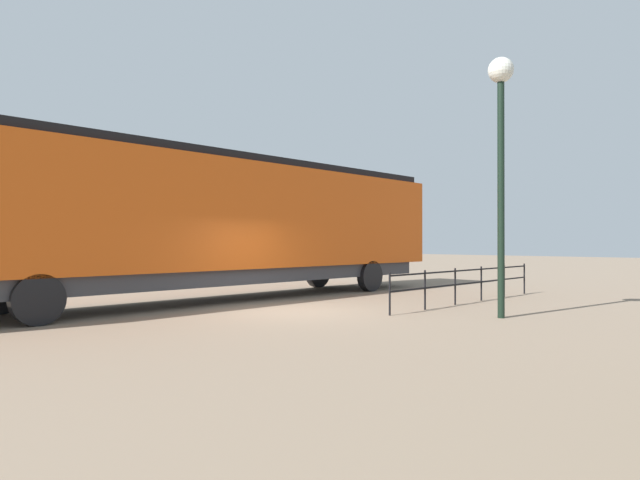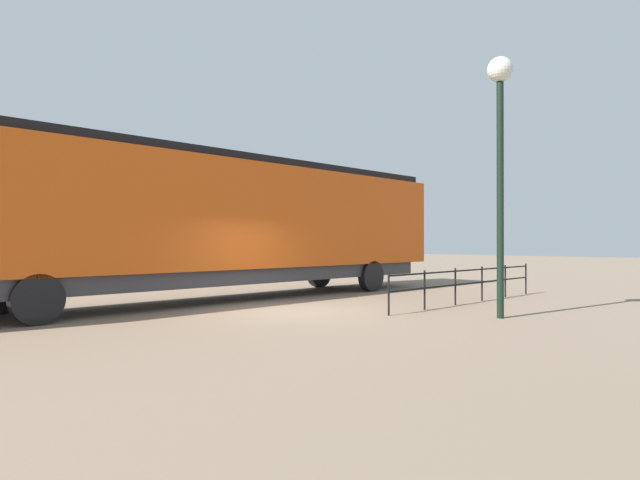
{
  "view_description": "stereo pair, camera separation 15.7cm",
  "coord_description": "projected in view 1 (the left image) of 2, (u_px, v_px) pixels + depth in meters",
  "views": [
    {
      "loc": [
        10.16,
        -9.43,
        1.76
      ],
      "look_at": [
        -0.81,
        1.87,
        1.83
      ],
      "focal_mm": 30.37,
      "sensor_mm": 36.0,
      "label": 1
    },
    {
      "loc": [
        10.27,
        -9.32,
        1.76
      ],
      "look_at": [
        -0.81,
        1.87,
        1.83
      ],
      "focal_mm": 30.37,
      "sensor_mm": 36.0,
      "label": 2
    }
  ],
  "objects": [
    {
      "name": "ground_plane",
      "position": [
        292.0,
        311.0,
        13.84
      ],
      "size": [
        120.0,
        120.0,
        0.0
      ],
      "primitive_type": "plane",
      "color": "#84705B"
    },
    {
      "name": "locomotive",
      "position": [
        236.0,
        221.0,
        16.81
      ],
      "size": [
        2.93,
        17.47,
        4.36
      ],
      "color": "#D15114",
      "rests_on": "ground_plane"
    },
    {
      "name": "lamp_post",
      "position": [
        501.0,
        123.0,
        12.61
      ],
      "size": [
        0.59,
        0.59,
        6.09
      ],
      "color": "black",
      "rests_on": "ground_plane"
    },
    {
      "name": "platform_fence",
      "position": [
        469.0,
        280.0,
        15.78
      ],
      "size": [
        0.05,
        7.69,
        1.04
      ],
      "color": "black",
      "rests_on": "ground_plane"
    }
  ]
}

